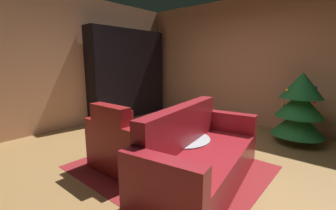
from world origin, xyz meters
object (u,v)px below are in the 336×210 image
object	(u,v)px
decorated_tree	(300,107)
book_stack_on_table	(184,134)
bottle_on_table	(168,133)
armchair_red	(127,145)
bookshelf_unit	(134,75)
coffee_table	(182,140)
couch_red	(200,159)

from	to	relation	value
decorated_tree	book_stack_on_table	bearing A→B (deg)	-114.87
bottle_on_table	armchair_red	bearing A→B (deg)	-152.61
book_stack_on_table	armchair_red	bearing A→B (deg)	-140.19
bookshelf_unit	book_stack_on_table	xyz separation A→B (m)	(2.80, -1.58, -0.58)
book_stack_on_table	bottle_on_table	world-z (taller)	bottle_on_table
coffee_table	book_stack_on_table	xyz separation A→B (m)	(0.02, 0.03, 0.08)
coffee_table	bottle_on_table	world-z (taller)	bottle_on_table
coffee_table	book_stack_on_table	distance (m)	0.09
bookshelf_unit	coffee_table	bearing A→B (deg)	-30.20
bottle_on_table	decorated_tree	distance (m)	2.51
decorated_tree	armchair_red	bearing A→B (deg)	-121.20
coffee_table	book_stack_on_table	size ratio (longest dim) A/B	3.58
bookshelf_unit	book_stack_on_table	distance (m)	3.27
bookshelf_unit	couch_red	xyz separation A→B (m)	(3.18, -1.79, -0.74)
armchair_red	bottle_on_table	bearing A→B (deg)	27.39
bottle_on_table	couch_red	bearing A→B (deg)	2.89
book_stack_on_table	decorated_tree	xyz separation A→B (m)	(0.95, 2.05, 0.17)
coffee_table	decorated_tree	bearing A→B (deg)	65.08
couch_red	coffee_table	bearing A→B (deg)	156.73
armchair_red	decorated_tree	distance (m)	2.99
decorated_tree	couch_red	bearing A→B (deg)	-104.21
bookshelf_unit	decorated_tree	size ratio (longest dim) A/B	1.76
bookshelf_unit	book_stack_on_table	size ratio (longest dim) A/B	10.45
coffee_table	bookshelf_unit	bearing A→B (deg)	149.80
armchair_red	book_stack_on_table	bearing A→B (deg)	39.81
bookshelf_unit	book_stack_on_table	world-z (taller)	bookshelf_unit
coffee_table	book_stack_on_table	bearing A→B (deg)	62.17
bookshelf_unit	couch_red	bearing A→B (deg)	-29.38
armchair_red	book_stack_on_table	xyz separation A→B (m)	(0.59, 0.49, 0.15)
armchair_red	bottle_on_table	distance (m)	0.61
armchair_red	bookshelf_unit	bearing A→B (deg)	136.81
bookshelf_unit	bottle_on_table	size ratio (longest dim) A/B	8.28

